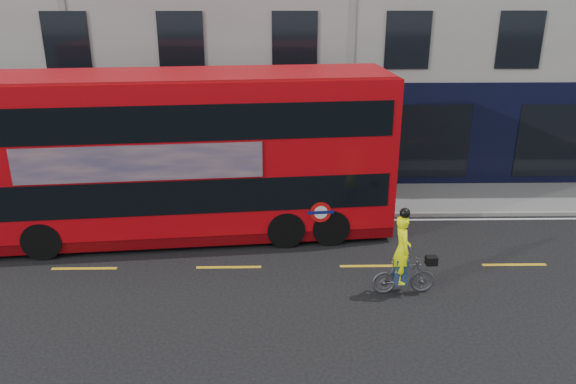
{
  "coord_description": "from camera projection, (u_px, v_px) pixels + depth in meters",
  "views": [
    {
      "loc": [
        -2.61,
        -12.38,
        7.46
      ],
      "look_at": [
        -2.34,
        2.32,
        1.92
      ],
      "focal_mm": 35.0,
      "sensor_mm": 36.0,
      "label": 1
    }
  ],
  "objects": [
    {
      "name": "cyclist",
      "position": [
        403.0,
        265.0,
        14.05
      ],
      "size": [
        1.64,
        0.67,
        2.34
      ],
      "rotation": [
        0.0,
        0.0,
        0.06
      ],
      "color": "#4E5053",
      "rests_on": "ground"
    },
    {
      "name": "kerb",
      "position": [
        356.0,
        215.0,
        18.91
      ],
      "size": [
        60.0,
        0.12,
        0.13
      ],
      "primitive_type": "cube",
      "color": "gray",
      "rests_on": "ground"
    },
    {
      "name": "bus",
      "position": [
        186.0,
        155.0,
        16.82
      ],
      "size": [
        12.62,
        3.94,
        5.01
      ],
      "rotation": [
        0.0,
        0.0,
        0.09
      ],
      "color": "#BC070E",
      "rests_on": "ground"
    },
    {
      "name": "ground",
      "position": [
        381.0,
        294.0,
        14.26
      ],
      "size": [
        120.0,
        120.0,
        0.0
      ],
      "primitive_type": "plane",
      "color": "black",
      "rests_on": "ground"
    },
    {
      "name": "road_edge_line",
      "position": [
        357.0,
        220.0,
        18.65
      ],
      "size": [
        58.0,
        0.1,
        0.01
      ],
      "primitive_type": "cube",
      "color": "silver",
      "rests_on": "ground"
    },
    {
      "name": "lane_dashes",
      "position": [
        372.0,
        266.0,
        15.66
      ],
      "size": [
        58.0,
        0.12,
        0.01
      ],
      "primitive_type": null,
      "color": "gold",
      "rests_on": "ground"
    },
    {
      "name": "pavement",
      "position": [
        350.0,
        199.0,
        20.32
      ],
      "size": [
        60.0,
        3.0,
        0.12
      ],
      "primitive_type": "cube",
      "color": "slate",
      "rests_on": "ground"
    }
  ]
}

